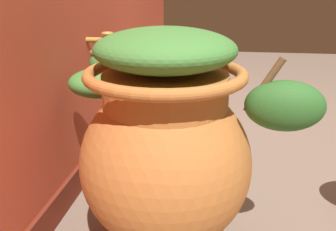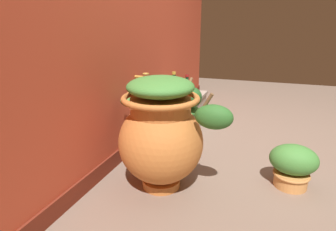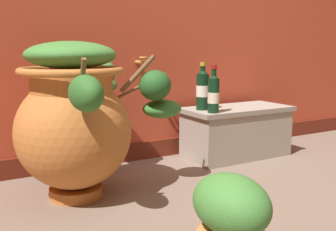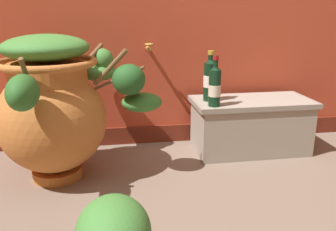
% 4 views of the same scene
% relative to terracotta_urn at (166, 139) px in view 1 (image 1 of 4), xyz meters
% --- Properties ---
extents(ground_plane, '(7.00, 7.00, 0.00)m').
position_rel_terracotta_urn_xyz_m(ground_plane, '(0.62, -0.66, -0.40)').
color(ground_plane, '#7A6656').
extents(terracotta_urn, '(0.84, 0.87, 0.76)m').
position_rel_terracotta_urn_xyz_m(terracotta_urn, '(0.00, 0.00, 0.00)').
color(terracotta_urn, '#C17033').
rests_on(terracotta_urn, ground_plane).
extents(stone_ledge, '(0.74, 0.36, 0.34)m').
position_rel_terracotta_urn_xyz_m(stone_ledge, '(1.15, 0.20, -0.22)').
color(stone_ledge, '#9E9384').
rests_on(stone_ledge, ground_plane).
extents(wine_bottle_left, '(0.07, 0.07, 0.29)m').
position_rel_terracotta_urn_xyz_m(wine_bottle_left, '(0.87, 0.09, 0.06)').
color(wine_bottle_left, black).
rests_on(wine_bottle_left, stone_ledge).
extents(wine_bottle_middle, '(0.08, 0.08, 0.30)m').
position_rel_terracotta_urn_xyz_m(wine_bottle_middle, '(0.88, 0.22, 0.08)').
color(wine_bottle_middle, black).
rests_on(wine_bottle_middle, stone_ledge).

